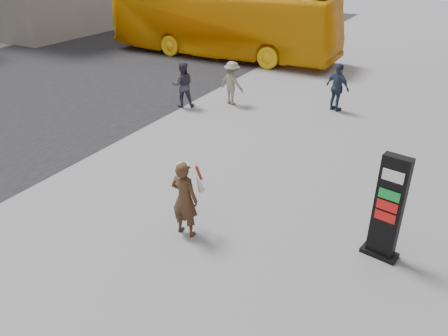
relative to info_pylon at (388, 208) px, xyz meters
The scene contains 8 objects.
ground 4.02m from the info_pylon, 168.52° to the right, with size 100.00×100.00×0.00m, color #9E9EA3.
road 17.34m from the info_pylon, 165.84° to the left, with size 16.00×60.00×0.01m, color black.
info_pylon is the anchor object (origin of this frame).
woman 4.20m from the info_pylon, 161.75° to the right, with size 0.68×0.61×1.79m.
bus 18.33m from the info_pylon, 129.78° to the left, with size 3.10×13.25×3.69m, color #E8A60C.
pedestrian_a 10.52m from the info_pylon, 146.67° to the left, with size 0.86×0.67×1.77m, color #353342.
pedestrian_b 10.10m from the info_pylon, 136.05° to the left, with size 1.11×0.64×1.71m, color gray.
pedestrian_c 8.91m from the info_pylon, 112.17° to the left, with size 1.08×0.45×1.84m, color #2A3950.
Camera 1 is at (4.47, -7.22, 5.86)m, focal length 35.00 mm.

